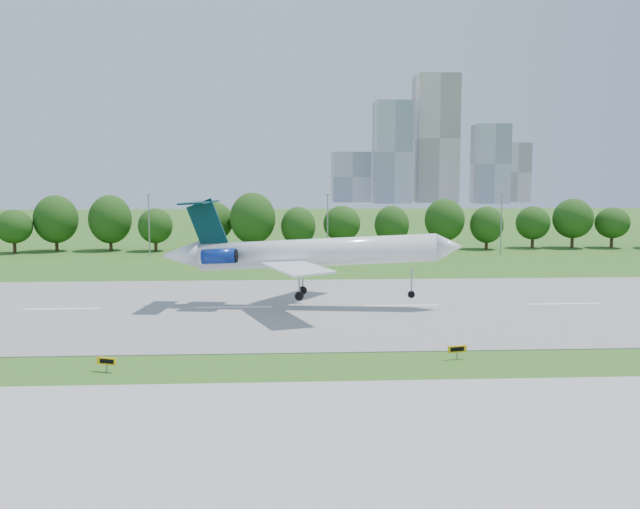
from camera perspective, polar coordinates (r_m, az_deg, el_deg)
The scene contains 10 objects.
ground at distance 60.78m, azimuth -8.40°, elevation -8.51°, with size 600.00×600.00×0.00m, color #2A5C18.
runway at distance 85.13m, azimuth -6.91°, elevation -4.24°, with size 400.00×45.00×0.08m, color gray.
taxiway at distance 43.68m, azimuth -10.56°, elevation -14.41°, with size 400.00×23.00×0.08m, color #ADADA8.
tree_line at distance 150.95m, azimuth -5.34°, elevation 2.63°, with size 288.40×8.40×10.40m.
light_poles at distance 141.08m, azimuth -6.50°, elevation 2.44°, with size 175.90×0.25×12.19m.
skyline at distance 459.31m, azimuth 8.71°, elevation 7.94°, with size 127.00×52.00×80.00m.
airliner at distance 84.29m, azimuth -1.47°, elevation 0.21°, with size 35.73×25.80×11.80m.
taxi_sign_left at distance 59.43m, azimuth -16.71°, elevation -8.18°, with size 1.63×0.73×1.17m.
taxi_sign_centre at distance 61.92m, azimuth 10.92°, elevation -7.45°, with size 1.68×0.56×1.18m.
service_vehicle_b at distance 139.24m, azimuth -7.07°, elevation 0.01°, with size 1.36×3.38×1.15m, color silver.
Camera 1 is at (5.45, -58.58, 15.28)m, focal length 40.00 mm.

